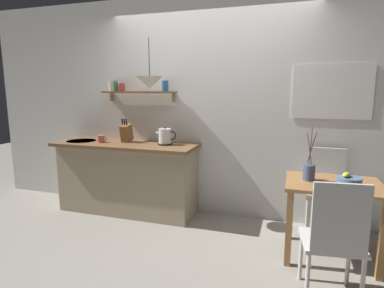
# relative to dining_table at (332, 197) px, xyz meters

# --- Properties ---
(ground_plane) EXTENTS (14.00, 14.00, 0.00)m
(ground_plane) POSITION_rel_dining_table_xyz_m (-1.38, 0.12, -0.59)
(ground_plane) COLOR gray
(back_wall) EXTENTS (6.80, 0.11, 2.70)m
(back_wall) POSITION_rel_dining_table_xyz_m (-1.18, 0.77, 0.76)
(back_wall) COLOR white
(back_wall) RESTS_ON ground_plane
(kitchen_counter) EXTENTS (1.83, 0.63, 0.91)m
(kitchen_counter) POSITION_rel_dining_table_xyz_m (-2.38, 0.44, -0.13)
(kitchen_counter) COLOR tan
(kitchen_counter) RESTS_ON ground_plane
(wall_shelf) EXTENTS (0.99, 0.20, 0.27)m
(wall_shelf) POSITION_rel_dining_table_xyz_m (-2.37, 0.61, 0.98)
(wall_shelf) COLOR brown
(dining_table) EXTENTS (0.84, 0.65, 0.73)m
(dining_table) POSITION_rel_dining_table_xyz_m (0.00, 0.00, 0.00)
(dining_table) COLOR #9E6B3D
(dining_table) RESTS_ON ground_plane
(dining_chair_near) EXTENTS (0.47, 0.45, 0.96)m
(dining_chair_near) POSITION_rel_dining_table_xyz_m (-0.05, -0.70, -0.07)
(dining_chair_near) COLOR silver
(dining_chair_near) RESTS_ON ground_plane
(dining_chair_far) EXTENTS (0.43, 0.40, 0.94)m
(dining_chair_far) POSITION_rel_dining_table_xyz_m (0.01, 0.54, -0.06)
(dining_chair_far) COLOR silver
(dining_chair_far) RESTS_ON ground_plane
(fruit_bowl) EXTENTS (0.21, 0.21, 0.11)m
(fruit_bowl) POSITION_rel_dining_table_xyz_m (0.12, -0.03, 0.18)
(fruit_bowl) COLOR #51759E
(fruit_bowl) RESTS_ON dining_table
(twig_vase) EXTENTS (0.11, 0.11, 0.51)m
(twig_vase) POSITION_rel_dining_table_xyz_m (-0.22, 0.01, 0.22)
(twig_vase) COLOR #475675
(twig_vase) RESTS_ON dining_table
(electric_kettle) EXTENTS (0.26, 0.18, 0.22)m
(electric_kettle) POSITION_rel_dining_table_xyz_m (-1.86, 0.47, 0.41)
(electric_kettle) COLOR black
(electric_kettle) RESTS_ON kitchen_counter
(knife_block) EXTENTS (0.11, 0.18, 0.30)m
(knife_block) POSITION_rel_dining_table_xyz_m (-2.41, 0.50, 0.43)
(knife_block) COLOR brown
(knife_block) RESTS_ON kitchen_counter
(coffee_mug_by_sink) EXTENTS (0.13, 0.09, 0.09)m
(coffee_mug_by_sink) POSITION_rel_dining_table_xyz_m (-2.69, 0.37, 0.36)
(coffee_mug_by_sink) COLOR #C6664C
(coffee_mug_by_sink) RESTS_ON kitchen_counter
(pendant_lamp) EXTENTS (0.30, 0.30, 0.57)m
(pendant_lamp) POSITION_rel_dining_table_xyz_m (-1.99, 0.34, 1.06)
(pendant_lamp) COLOR black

